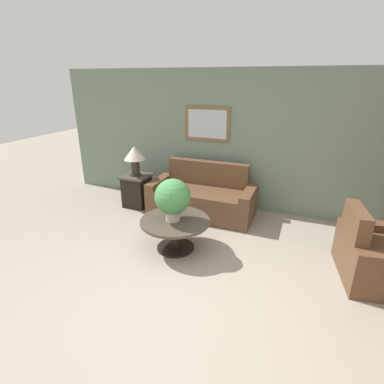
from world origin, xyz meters
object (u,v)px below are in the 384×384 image
at_px(table_lamp, 135,156).
at_px(potted_plant_on_table, 173,198).
at_px(coffee_table, 175,228).
at_px(couch_main, 202,198).
at_px(side_table, 137,190).
at_px(armchair, 378,257).

relative_size(table_lamp, potted_plant_on_table, 0.92).
bearing_deg(coffee_table, couch_main, 92.36).
height_order(table_lamp, potted_plant_on_table, table_lamp).
bearing_deg(potted_plant_on_table, coffee_table, 39.44).
relative_size(couch_main, coffee_table, 1.89).
bearing_deg(potted_plant_on_table, side_table, 138.24).
distance_m(coffee_table, side_table, 1.84).
xyz_separation_m(armchair, side_table, (-4.07, 0.92, 0.02)).
distance_m(armchair, coffee_table, 2.69).
relative_size(armchair, table_lamp, 1.99).
distance_m(couch_main, table_lamp, 1.52).
xyz_separation_m(side_table, potted_plant_on_table, (1.37, -1.23, 0.51)).
bearing_deg(armchair, table_lamp, 68.29).
relative_size(armchair, potted_plant_on_table, 1.83).
bearing_deg(potted_plant_on_table, armchair, 6.36).
xyz_separation_m(armchair, coffee_table, (-2.68, -0.28, 0.04)).
height_order(armchair, coffee_table, armchair).
relative_size(armchair, coffee_table, 1.12).
height_order(couch_main, potted_plant_on_table, potted_plant_on_table).
bearing_deg(armchair, couch_main, 60.14).
bearing_deg(coffee_table, armchair, 6.05).
distance_m(couch_main, potted_plant_on_table, 1.44).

